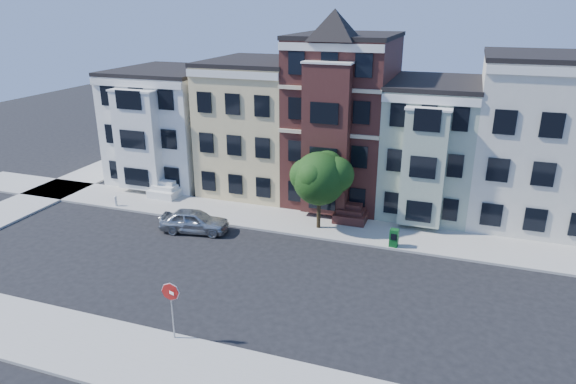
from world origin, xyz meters
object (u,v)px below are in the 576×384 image
at_px(newspaper_box, 394,238).
at_px(stop_sign, 172,307).
at_px(fire_hydrant, 116,202).
at_px(parked_car, 194,221).
at_px(street_tree, 319,182).

height_order(newspaper_box, stop_sign, stop_sign).
bearing_deg(newspaper_box, stop_sign, -117.07).
bearing_deg(newspaper_box, fire_hydrant, -175.11).
distance_m(parked_car, stop_sign, 11.88).
xyz_separation_m(newspaper_box, fire_hydrant, (-20.48, 0.05, -0.26)).
xyz_separation_m(newspaper_box, stop_sign, (-7.91, -12.60, 1.01)).
bearing_deg(parked_car, street_tree, -77.78).
bearing_deg(fire_hydrant, parked_car, -13.91).
height_order(street_tree, parked_car, street_tree).
bearing_deg(street_tree, newspaper_box, -13.38).
relative_size(street_tree, newspaper_box, 5.69).
distance_m(street_tree, newspaper_box, 5.96).
bearing_deg(parked_car, fire_hydrant, 66.44).
bearing_deg(parked_car, newspaper_box, -91.50).
height_order(street_tree, newspaper_box, street_tree).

